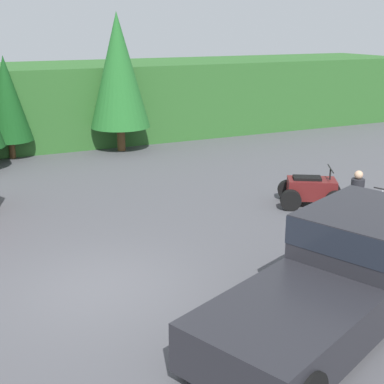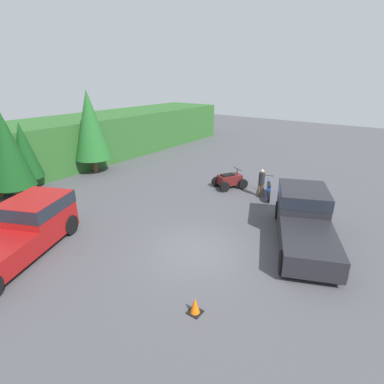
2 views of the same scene
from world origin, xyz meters
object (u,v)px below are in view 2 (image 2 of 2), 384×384
(pickup_truck_second, at_px, (304,216))
(traffic_cone, at_px, (195,306))
(pickup_truck_red, at_px, (24,228))
(rider_person, at_px, (261,182))
(quad_atv, at_px, (230,180))
(dirt_bike, at_px, (268,190))

(pickup_truck_second, height_order, traffic_cone, pickup_truck_second)
(pickup_truck_second, bearing_deg, pickup_truck_red, 108.30)
(pickup_truck_second, bearing_deg, rider_person, 22.86)
(quad_atv, xyz_separation_m, rider_person, (-0.26, -2.28, 0.45))
(pickup_truck_second, relative_size, dirt_bike, 2.92)
(pickup_truck_second, distance_m, rider_person, 4.86)
(quad_atv, bearing_deg, traffic_cone, -126.25)
(pickup_truck_red, bearing_deg, rider_person, -49.82)
(pickup_truck_red, distance_m, quad_atv, 11.92)
(pickup_truck_second, height_order, dirt_bike, pickup_truck_second)
(quad_atv, bearing_deg, dirt_bike, -61.76)
(quad_atv, distance_m, traffic_cone, 11.28)
(traffic_cone, bearing_deg, dirt_bike, 10.57)
(pickup_truck_red, bearing_deg, pickup_truck_second, -72.70)
(pickup_truck_second, relative_size, traffic_cone, 11.28)
(pickup_truck_second, distance_m, traffic_cone, 6.81)
(pickup_truck_second, relative_size, quad_atv, 2.63)
(pickup_truck_red, relative_size, dirt_bike, 2.85)
(dirt_bike, distance_m, quad_atv, 2.68)
(quad_atv, relative_size, rider_person, 1.38)
(pickup_truck_red, relative_size, traffic_cone, 10.98)
(pickup_truck_red, xyz_separation_m, pickup_truck_second, (7.85, -8.91, 0.00))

